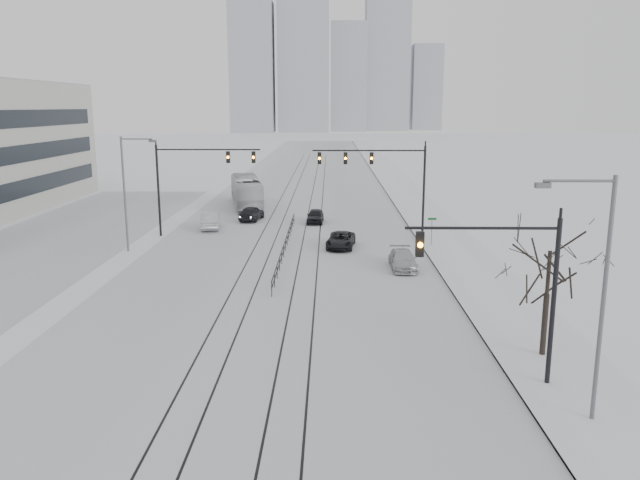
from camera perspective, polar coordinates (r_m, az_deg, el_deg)
The scene contains 21 objects.
ground at distance 21.41m, azimuth -9.07°, elevation -19.71°, with size 500.00×500.00×0.00m, color white.
road at distance 78.77m, azimuth -1.65°, elevation 3.92°, with size 22.00×260.00×0.02m, color silver.
sidewalk_east at distance 79.32m, azimuth 8.16°, elevation 3.91°, with size 5.00×260.00×0.16m, color white.
curb at distance 79.05m, azimuth 6.39°, elevation 3.92°, with size 0.10×260.00×0.12m, color gray.
parking_strip at distance 58.93m, azimuth -22.60°, elevation 0.20°, with size 14.00×60.00×0.03m, color silver.
tram_rails at distance 59.07m, azimuth -2.50°, elevation 1.17°, with size 5.30×180.00×0.01m.
skyline at distance 292.16m, azimuth 1.22°, elevation 15.93°, with size 96.00×48.00×72.00m.
traffic_mast_near at distance 25.87m, azimuth 17.36°, elevation -3.40°, with size 6.10×0.37×7.00m.
traffic_mast_ne at distance 53.37m, azimuth 5.95°, elevation 6.17°, with size 9.60×0.37×8.00m.
traffic_mast_nw at distance 55.49m, azimuth -11.66°, elevation 6.02°, with size 9.10×0.37×8.00m.
street_light_east at distance 23.63m, azimuth 23.94°, elevation -3.73°, with size 2.73×0.25×9.00m.
street_light_west at distance 50.74m, azimuth -17.16°, elevation 4.76°, with size 2.73×0.25×9.00m.
bare_tree at distance 29.39m, azimuth 20.23°, elevation -1.92°, with size 4.40×4.40×6.10m.
median_fence at distance 49.19m, azimuth -3.17°, elevation -0.47°, with size 0.06×24.00×1.00m.
street_sign at distance 51.49m, azimuth 10.19°, elevation 1.15°, with size 0.70×0.06×2.40m.
sedan_sb_inner at distance 62.96m, azimuth -6.28°, elevation 2.45°, with size 1.74×4.31×1.47m, color black.
sedan_sb_outer at distance 59.19m, azimuth -9.97°, elevation 1.75°, with size 1.62×4.64×1.53m, color #B5B9BE.
sedan_nb_front at distance 50.46m, azimuth 1.91°, elevation -0.02°, with size 2.09×4.53×1.26m, color black.
sedan_nb_right at distance 44.31m, azimuth 7.59°, elevation -1.83°, with size 1.78×4.38×1.27m, color #B0B4B8.
sedan_nb_far at distance 61.34m, azimuth -0.44°, elevation 2.20°, with size 1.58×3.94×1.34m, color black.
box_truck at distance 71.85m, azimuth -6.74°, elevation 4.43°, with size 2.89×12.35×3.44m, color silver.
Camera 1 is at (3.45, -17.89, 11.24)m, focal length 35.00 mm.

